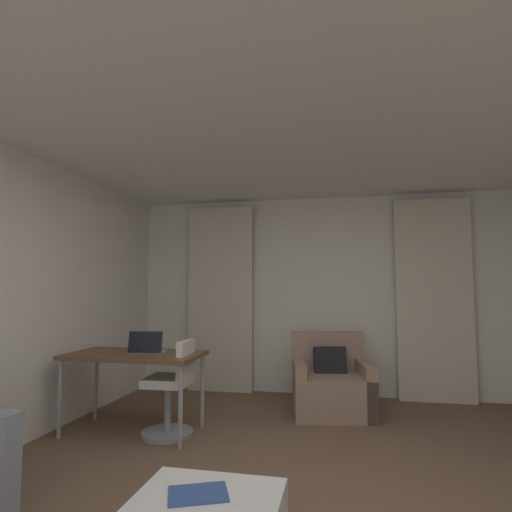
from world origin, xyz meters
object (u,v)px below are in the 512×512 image
object	(u,v)px
armchair	(331,386)
magazine_open	(198,494)
desk_chair	(172,393)
laptop	(148,349)
desk	(135,359)

from	to	relation	value
armchair	magazine_open	xyz separation A→B (m)	(-0.56, -2.81, 0.10)
desk_chair	laptop	distance (m)	0.48
armchair	desk_chair	size ratio (longest dim) A/B	1.08
laptop	magazine_open	bearing A→B (deg)	-57.12
armchair	desk_chair	distance (m)	1.78
magazine_open	desk_chair	bearing A→B (deg)	116.66
armchair	magazine_open	distance (m)	2.86
armchair	desk	distance (m)	2.14
armchair	magazine_open	bearing A→B (deg)	-101.19
laptop	desk	bearing A→B (deg)	173.27
desk	desk_chair	world-z (taller)	desk_chair
desk	magazine_open	distance (m)	2.23
desk	magazine_open	bearing A→B (deg)	-54.33
armchair	desk	xyz separation A→B (m)	(-1.85, -1.01, 0.40)
armchair	desk_chair	xyz separation A→B (m)	(-1.45, -1.02, 0.10)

